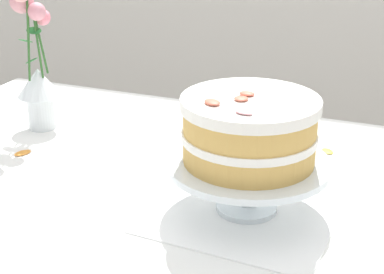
{
  "coord_description": "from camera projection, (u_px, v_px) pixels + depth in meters",
  "views": [
    {
      "loc": [
        0.45,
        -0.95,
        1.28
      ],
      "look_at": [
        0.08,
        -0.01,
        0.86
      ],
      "focal_mm": 56.82,
      "sensor_mm": 36.0,
      "label": 1
    }
  ],
  "objects": [
    {
      "name": "loose_petal_1",
      "position": [
        327.0,
        151.0,
        1.34
      ],
      "size": [
        0.04,
        0.04,
        0.0
      ],
      "primitive_type": "ellipsoid",
      "rotation": [
        0.0,
        0.0,
        5.37
      ],
      "color": "yellow",
      "rests_on": "dining_table"
    },
    {
      "name": "layer_cake",
      "position": [
        249.0,
        129.0,
        1.04
      ],
      "size": [
        0.24,
        0.24,
        0.12
      ],
      "color": "tan",
      "rests_on": "cake_stand"
    },
    {
      "name": "loose_petal_2",
      "position": [
        23.0,
        153.0,
        1.33
      ],
      "size": [
        0.04,
        0.04,
        0.0
      ],
      "primitive_type": "ellipsoid",
      "rotation": [
        0.0,
        0.0,
        1.22
      ],
      "color": "orange",
      "rests_on": "dining_table"
    },
    {
      "name": "dining_table",
      "position": [
        154.0,
        232.0,
        1.2
      ],
      "size": [
        1.4,
        1.0,
        0.74
      ],
      "color": "white",
      "rests_on": "ground"
    },
    {
      "name": "linen_napkin",
      "position": [
        246.0,
        210.0,
        1.1
      ],
      "size": [
        0.34,
        0.34,
        0.0
      ],
      "primitive_type": "cube",
      "rotation": [
        0.0,
        0.0,
        -0.06
      ],
      "color": "white",
      "rests_on": "dining_table"
    },
    {
      "name": "flower_vase",
      "position": [
        36.0,
        69.0,
        1.42
      ],
      "size": [
        0.11,
        0.11,
        0.35
      ],
      "color": "silver",
      "rests_on": "dining_table"
    },
    {
      "name": "cake_stand",
      "position": [
        248.0,
        169.0,
        1.06
      ],
      "size": [
        0.29,
        0.29,
        0.1
      ],
      "color": "silver",
      "rests_on": "linen_napkin"
    }
  ]
}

